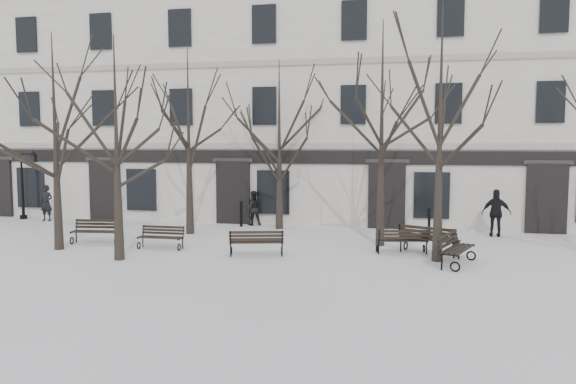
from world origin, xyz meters
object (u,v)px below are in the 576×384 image
(bench_4, at_px, (402,240))
(lamp_post, at_px, (26,180))
(tree_2, at_px, (441,101))
(bench_1, at_px, (256,242))
(tree_1, at_px, (116,121))
(bench_0, at_px, (161,236))
(bench_3, at_px, (96,231))
(bench_5, at_px, (455,248))
(bench_2, at_px, (428,238))
(tree_0, at_px, (54,115))

(bench_4, bearing_deg, lamp_post, -27.58)
(tree_2, bearing_deg, bench_4, 137.87)
(bench_1, relative_size, bench_4, 1.04)
(tree_1, distance_m, tree_2, 10.21)
(tree_1, xyz_separation_m, bench_0, (0.53, 2.01, -4.02))
(bench_3, bearing_deg, bench_5, -11.07)
(tree_1, bearing_deg, bench_5, 7.84)
(bench_0, xyz_separation_m, bench_2, (9.25, 0.94, 0.10))
(bench_2, relative_size, lamp_post, 0.62)
(bench_3, bearing_deg, bench_0, -15.42)
(bench_0, bearing_deg, bench_1, -8.95)
(bench_0, height_order, bench_5, bench_5)
(tree_1, relative_size, bench_1, 3.79)
(tree_2, distance_m, bench_5, 4.57)
(bench_5, bearing_deg, lamp_post, 92.23)
(tree_2, xyz_separation_m, bench_0, (-9.49, 0.12, -4.61))
(tree_0, distance_m, bench_5, 14.13)
(tree_0, relative_size, bench_3, 4.10)
(bench_5, bearing_deg, bench_3, 105.52)
(bench_5, bearing_deg, bench_0, 106.75)
(tree_0, xyz_separation_m, bench_2, (12.75, 1.78, -4.17))
(tree_1, distance_m, bench_2, 10.94)
(tree_2, bearing_deg, bench_3, 177.43)
(bench_3, bearing_deg, tree_0, -125.04)
(tree_1, distance_m, bench_0, 4.52)
(bench_2, bearing_deg, tree_0, 32.57)
(bench_3, height_order, lamp_post, lamp_post)
(bench_0, distance_m, bench_5, 10.02)
(tree_0, height_order, tree_1, tree_0)
(bench_0, relative_size, bench_5, 0.78)
(tree_0, relative_size, lamp_post, 2.26)
(lamp_post, bearing_deg, tree_0, -46.74)
(bench_1, bearing_deg, bench_5, 165.56)
(tree_1, height_order, lamp_post, tree_1)
(bench_1, bearing_deg, bench_4, -177.48)
(lamp_post, bearing_deg, bench_0, -30.62)
(bench_2, distance_m, lamp_post, 19.59)
(bench_0, xyz_separation_m, bench_5, (10.00, -0.56, 0.10))
(tree_0, bearing_deg, bench_0, 13.61)
(tree_0, relative_size, bench_0, 4.67)
(bench_1, relative_size, bench_3, 1.02)
(tree_1, bearing_deg, bench_3, 132.94)
(bench_0, relative_size, bench_2, 0.78)
(bench_0, height_order, bench_3, bench_3)
(bench_0, distance_m, bench_3, 2.84)
(bench_1, bearing_deg, tree_1, 4.67)
(tree_2, height_order, bench_4, tree_2)
(tree_1, distance_m, bench_5, 11.33)
(bench_4, bearing_deg, bench_0, -6.55)
(tree_0, distance_m, lamp_post, 9.46)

